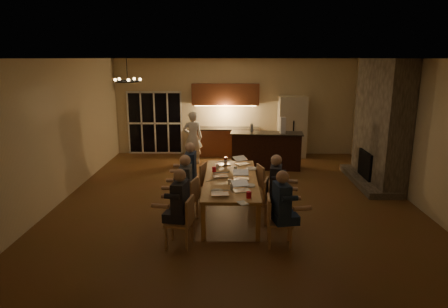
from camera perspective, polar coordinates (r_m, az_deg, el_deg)
floor at (r=9.46m, az=1.70°, el=-6.27°), size 9.00×9.00×0.00m
back_wall at (r=13.52m, az=1.50°, el=6.72°), size 8.00×0.04×3.20m
left_wall at (r=9.84m, az=-22.37°, el=3.13°), size 0.04×9.00×3.20m
right_wall at (r=9.95m, az=25.62°, el=2.92°), size 0.04×9.00×3.20m
ceiling at (r=8.90m, az=1.85°, el=13.63°), size 8.00×9.00×0.04m
french_doors at (r=13.78m, az=-9.84°, el=4.35°), size 1.86×0.08×2.10m
fireplace at (r=10.92m, az=21.53°, el=4.15°), size 0.58×2.50×3.20m
kitchenette at (r=13.25m, az=0.20°, el=4.85°), size 2.24×0.68×2.40m
refrigerator at (r=13.39m, az=9.68°, el=3.88°), size 0.90×0.68×2.00m
dining_table at (r=8.52m, az=0.96°, el=-5.87°), size 1.10×2.92×0.75m
bar_island at (r=11.89m, az=6.06°, el=0.51°), size 2.16×0.89×1.08m
chair_left_near at (r=7.05m, az=-6.45°, el=-9.59°), size 0.51×0.51×0.89m
chair_left_mid at (r=8.08m, az=-5.56°, el=-6.51°), size 0.54×0.54×0.89m
chair_left_far at (r=9.16m, az=-4.17°, el=-4.03°), size 0.53×0.53×0.89m
chair_right_near at (r=7.09m, az=7.96°, el=-9.52°), size 0.46×0.46×0.89m
chair_right_mid at (r=8.00m, az=7.43°, el=-6.75°), size 0.53×0.53×0.89m
chair_right_far at (r=9.04m, az=6.38°, el=-4.32°), size 0.54×0.54×0.89m
person_left_near at (r=7.00m, az=-6.23°, el=-7.60°), size 0.71×0.71×1.38m
person_right_near at (r=6.94m, az=8.19°, el=-7.85°), size 0.70×0.70×1.38m
person_left_mid at (r=7.95m, az=-5.48°, el=-4.97°), size 0.62×0.62×1.38m
person_right_mid at (r=7.99m, az=7.36°, el=-4.92°), size 0.69×0.69×1.38m
person_left_far at (r=9.05m, az=-4.78°, el=-2.65°), size 0.62×0.62×1.38m
standing_person at (r=12.34m, az=-4.48°, el=2.34°), size 0.65×0.47×1.63m
chandelier at (r=8.38m, az=-13.61°, el=10.06°), size 0.54×0.54×0.03m
laptop_a at (r=7.37m, az=-0.59°, el=-4.99°), size 0.34×0.31×0.23m
laptop_b at (r=7.58m, az=2.52°, el=-4.49°), size 0.38×0.35×0.23m
laptop_c at (r=8.47m, az=-0.52°, el=-2.51°), size 0.36×0.33×0.23m
laptop_d at (r=8.28m, az=2.44°, el=-2.90°), size 0.32×0.28×0.23m
laptop_e at (r=9.39m, az=-0.15°, el=-0.89°), size 0.40×0.37×0.23m
laptop_f at (r=9.45m, az=2.67°, el=-0.82°), size 0.42×0.41×0.23m
mug_front at (r=7.99m, az=0.81°, el=-3.99°), size 0.07×0.07×0.10m
mug_mid at (r=8.93m, az=1.65°, el=-2.09°), size 0.07×0.07×0.10m
mug_back at (r=9.10m, az=-0.92°, el=-1.79°), size 0.07×0.07×0.10m
redcup_near at (r=7.23m, az=3.56°, el=-5.85°), size 0.09×0.09×0.12m
redcup_mid at (r=8.83m, az=-1.41°, el=-2.20°), size 0.09×0.09×0.12m
can_silver at (r=7.66m, az=1.10°, el=-4.68°), size 0.06×0.06×0.12m
can_cola at (r=9.66m, az=0.22°, el=-0.81°), size 0.07×0.07×0.12m
plate_near at (r=7.91m, az=3.69°, el=-4.50°), size 0.23×0.23×0.02m
plate_left at (r=7.58m, az=-0.99°, el=-5.30°), size 0.24×0.24×0.02m
plate_far at (r=9.11m, az=3.97°, el=-2.07°), size 0.28×0.28×0.02m
notepad at (r=6.98m, az=2.68°, el=-7.01°), size 0.23×0.26×0.01m
bar_bottle at (r=11.83m, az=3.98°, el=3.75°), size 0.08×0.08×0.24m
bar_blender at (r=11.68m, az=8.39°, el=4.08°), size 0.16×0.16×0.47m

